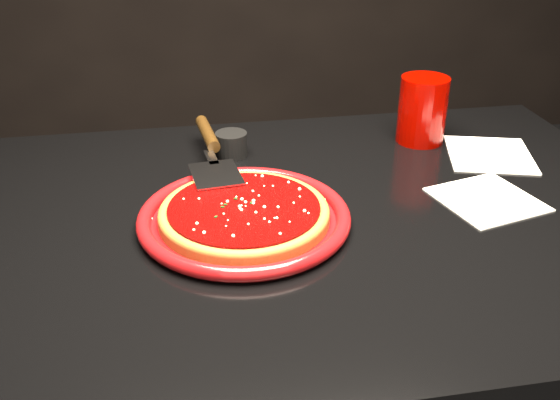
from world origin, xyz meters
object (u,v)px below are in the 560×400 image
object	(u,v)px
cup	(422,110)
plate	(244,217)
ramekin	(231,144)
table	(295,389)
pizza_server	(212,150)

from	to	relation	value
cup	plate	bearing A→B (deg)	-145.41
plate	ramekin	xyz separation A→B (m)	(0.01, 0.25, 0.01)
table	pizza_server	world-z (taller)	pizza_server
ramekin	cup	bearing A→B (deg)	1.04
cup	table	bearing A→B (deg)	-140.52
table	ramekin	bearing A→B (deg)	108.27
cup	ramekin	size ratio (longest dim) A/B	2.17
pizza_server	ramekin	world-z (taller)	pizza_server
table	pizza_server	xyz separation A→B (m)	(-0.12, 0.17, 0.42)
table	ramekin	size ratio (longest dim) A/B	20.33
table	plate	size ratio (longest dim) A/B	3.73
plate	cup	size ratio (longest dim) A/B	2.51
plate	cup	world-z (taller)	cup
plate	ramekin	bearing A→B (deg)	88.20
plate	pizza_server	world-z (taller)	pizza_server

